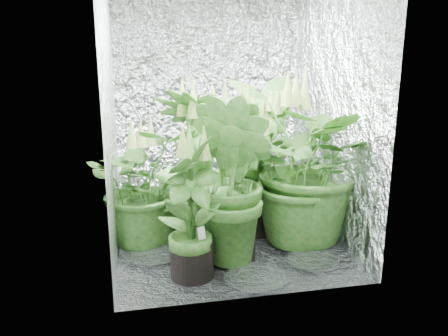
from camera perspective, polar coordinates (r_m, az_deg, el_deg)
name	(u,v)px	position (r m, az deg, el deg)	size (l,w,h in m)	color
ground	(227,242)	(3.34, 0.41, -9.67)	(1.60, 1.60, 0.00)	silver
walls	(227,110)	(3.08, 0.45, 7.63)	(1.62, 1.62, 2.00)	silver
plant_a	(145,186)	(3.19, -10.30, -2.34)	(0.90, 0.90, 0.97)	black
plant_b	(260,175)	(3.40, 4.77, -0.93)	(0.65, 0.65, 1.04)	black
plant_c	(260,156)	(3.70, 4.77, 1.55)	(0.64, 0.64, 1.17)	black
plant_d	(199,166)	(3.28, -3.29, 0.27)	(0.86, 0.86, 1.21)	black
plant_e	(304,165)	(3.16, 10.40, 0.45)	(1.27, 1.27, 1.28)	black
plant_f	(191,210)	(2.69, -4.34, -5.49)	(0.66, 0.66, 0.98)	black
plant_g	(232,182)	(2.85, 1.10, -1.82)	(0.82, 0.82, 1.22)	black
circulation_fan	(284,200)	(3.92, 7.79, -4.13)	(0.14, 0.28, 0.32)	black
plant_label	(201,233)	(2.72, -2.96, -8.49)	(0.05, 0.01, 0.08)	white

